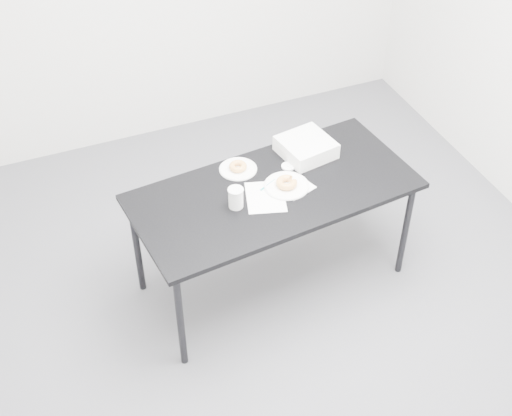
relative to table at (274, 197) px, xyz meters
name	(u,v)px	position (x,y,z in m)	size (l,w,h in m)	color
floor	(260,307)	(-0.16, -0.18, -0.67)	(4.00, 4.00, 0.00)	#4E4E53
table	(274,197)	(0.00, 0.00, 0.00)	(1.66, 0.91, 0.73)	black
scorecard	(266,197)	(-0.07, -0.04, 0.06)	(0.21, 0.27, 0.00)	white
logo_patch	(270,183)	(0.00, 0.05, 0.06)	(0.04, 0.04, 0.00)	green
pen	(268,185)	(-0.02, 0.04, 0.06)	(0.01, 0.01, 0.12)	#0D9292
napkin	(294,186)	(0.12, -0.02, 0.06)	(0.18, 0.18, 0.00)	white
plate_near	(287,186)	(0.07, -0.01, 0.06)	(0.25, 0.25, 0.01)	white
donut_near	(287,183)	(0.07, -0.01, 0.08)	(0.12, 0.12, 0.04)	#D58843
plate_far	(238,169)	(-0.12, 0.24, 0.06)	(0.22, 0.22, 0.01)	white
donut_far	(238,166)	(-0.12, 0.24, 0.08)	(0.10, 0.10, 0.03)	#D58843
coffee_cup	(236,198)	(-0.25, -0.05, 0.12)	(0.08, 0.08, 0.12)	white
cup_lid	(288,166)	(0.16, 0.15, 0.06)	(0.08, 0.08, 0.01)	white
bakery_box	(306,147)	(0.30, 0.23, 0.10)	(0.28, 0.28, 0.09)	white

